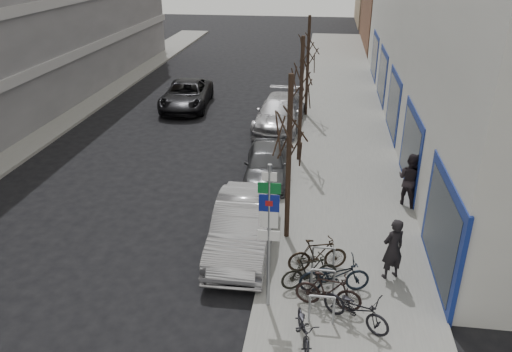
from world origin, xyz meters
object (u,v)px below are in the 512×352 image
(tree_mid, at_px, (302,71))
(meter_back, at_px, (295,115))
(bike_mid_inner, at_px, (309,271))
(pedestrian_far, at_px, (410,179))
(lane_car, at_px, (186,95))
(pedestrian_near, at_px, (393,249))
(bike_rack, at_px, (323,279))
(meter_front, at_px, (271,222))
(bike_near_right, at_px, (328,291))
(tree_near, at_px, (290,121))
(meter_mid, at_px, (286,155))
(bike_far_curb, at_px, (356,306))
(parked_car_back, at_px, (280,113))
(tree_far, at_px, (309,43))
(bike_mid_curb, at_px, (335,273))
(parked_car_front, at_px, (243,226))
(highway_sign_pole, at_px, (269,230))
(parked_car_mid, at_px, (266,163))
(bike_near_left, at_px, (304,326))
(bike_far_inner, at_px, (318,254))

(tree_mid, relative_size, meter_back, 4.33)
(bike_mid_inner, bearing_deg, pedestrian_far, -55.97)
(lane_car, xyz_separation_m, pedestrian_near, (10.19, -15.65, 0.31))
(bike_rack, height_order, meter_front, meter_front)
(bike_near_right, bearing_deg, pedestrian_near, -37.57)
(meter_back, bearing_deg, bike_near_right, -82.59)
(tree_mid, height_order, meter_back, tree_mid)
(tree_near, bearing_deg, meter_mid, 95.14)
(bike_far_curb, bearing_deg, bike_near_right, 83.28)
(tree_near, height_order, bike_mid_inner, tree_near)
(pedestrian_far, bearing_deg, parked_car_back, -14.36)
(tree_far, bearing_deg, bike_far_curb, -83.13)
(tree_far, relative_size, bike_mid_curb, 2.83)
(meter_front, relative_size, pedestrian_far, 0.64)
(tree_mid, height_order, parked_car_front, tree_mid)
(tree_far, height_order, bike_mid_curb, tree_far)
(highway_sign_pole, distance_m, meter_back, 14.10)
(pedestrian_near, bearing_deg, bike_mid_inner, -10.08)
(tree_mid, bearing_deg, meter_back, 96.42)
(highway_sign_pole, relative_size, tree_far, 0.76)
(bike_mid_inner, distance_m, pedestrian_near, 2.44)
(tree_near, xyz_separation_m, parked_car_mid, (-1.20, 4.49, -3.37))
(highway_sign_pole, relative_size, bike_mid_curb, 2.16)
(bike_mid_curb, distance_m, parked_car_front, 3.44)
(tree_near, bearing_deg, bike_mid_inner, -71.97)
(meter_front, xyz_separation_m, parked_car_front, (-0.87, -0.22, -0.09))
(meter_back, bearing_deg, parked_car_front, -94.43)
(tree_mid, distance_m, meter_mid, 3.55)
(bike_near_left, relative_size, bike_mid_curb, 0.80)
(bike_mid_inner, bearing_deg, highway_sign_pole, 108.19)
(bike_far_curb, distance_m, pedestrian_far, 7.13)
(meter_front, relative_size, parked_car_back, 0.23)
(bike_rack, distance_m, bike_near_right, 0.52)
(bike_mid_inner, bearing_deg, parked_car_mid, -7.99)
(tree_near, height_order, parked_car_front, tree_near)
(bike_mid_inner, bearing_deg, pedestrian_near, -95.47)
(parked_car_back, relative_size, lane_car, 1.00)
(tree_mid, height_order, meter_mid, tree_mid)
(bike_far_inner, bearing_deg, bike_rack, 170.86)
(highway_sign_pole, bearing_deg, bike_rack, 23.59)
(pedestrian_near, distance_m, pedestrian_far, 4.77)
(parked_car_mid, relative_size, parked_car_back, 0.77)
(parked_car_front, bearing_deg, tree_near, 27.25)
(tree_far, distance_m, meter_back, 4.08)
(tree_mid, height_order, bike_far_inner, tree_mid)
(tree_near, distance_m, meter_front, 3.26)
(bike_near_left, xyz_separation_m, bike_far_inner, (0.24, 2.97, 0.06))
(bike_near_right, xyz_separation_m, bike_far_inner, (-0.32, 1.63, 0.00))
(meter_back, height_order, bike_far_curb, meter_back)
(tree_mid, bearing_deg, parked_car_mid, -120.78)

